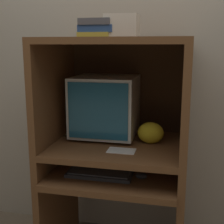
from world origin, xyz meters
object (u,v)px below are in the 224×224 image
at_px(keyboard, 99,174).
at_px(snack_bag, 151,133).
at_px(crt_monitor, 105,106).
at_px(book_stack, 96,28).
at_px(storage_box, 122,26).
at_px(mouse, 141,176).

relative_size(keyboard, snack_bag, 2.40).
distance_m(crt_monitor, book_stack, 0.52).
xyz_separation_m(crt_monitor, storage_box, (0.14, -0.18, 0.49)).
xyz_separation_m(keyboard, book_stack, (-0.03, 0.07, 0.84)).
xyz_separation_m(keyboard, storage_box, (0.11, 0.10, 0.85)).
height_order(keyboard, storage_box, storage_box).
bearing_deg(book_stack, storage_box, 9.76).
distance_m(mouse, storage_box, 0.86).
distance_m(keyboard, snack_bag, 0.40).
relative_size(snack_bag, storage_box, 0.89).
distance_m(book_stack, storage_box, 0.14).
bearing_deg(snack_bag, crt_monitor, 165.09).
bearing_deg(mouse, keyboard, -175.49).
bearing_deg(book_stack, snack_bag, 21.21).
distance_m(snack_bag, book_stack, 0.70).
bearing_deg(storage_box, book_stack, -170.24).
bearing_deg(mouse, snack_bag, 79.92).
height_order(crt_monitor, snack_bag, crt_monitor).
xyz_separation_m(snack_bag, book_stack, (-0.31, -0.12, 0.62)).
xyz_separation_m(keyboard, mouse, (0.25, 0.02, 0.00)).
height_order(crt_monitor, keyboard, crt_monitor).
bearing_deg(keyboard, book_stack, 111.92).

